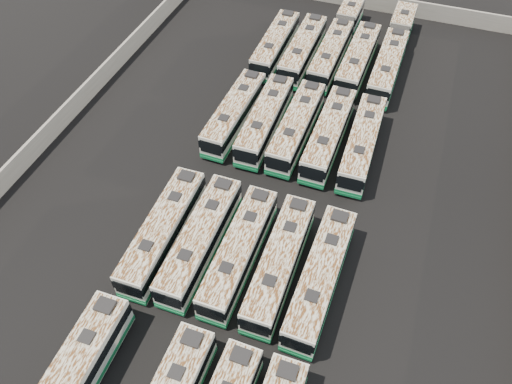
% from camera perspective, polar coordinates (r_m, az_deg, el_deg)
% --- Properties ---
extents(ground, '(140.00, 140.00, 0.00)m').
position_cam_1_polar(ground, '(45.72, 0.64, -0.14)').
color(ground, black).
rests_on(ground, ground).
extents(perimeter_wall, '(45.20, 73.20, 2.20)m').
position_cam_1_polar(perimeter_wall, '(44.90, 0.66, 0.79)').
color(perimeter_wall, slate).
rests_on(perimeter_wall, ground).
extents(bus_front_far_left, '(2.74, 12.10, 3.40)m').
position_cam_1_polar(bus_front_far_left, '(36.90, -20.41, -19.73)').
color(bus_front_far_left, beige).
rests_on(bus_front_far_left, ground).
extents(bus_midfront_far_left, '(2.79, 12.02, 3.37)m').
position_cam_1_polar(bus_midfront_far_left, '(41.53, -10.53, -4.40)').
color(bus_midfront_far_left, beige).
rests_on(bus_midfront_far_left, ground).
extents(bus_midfront_left, '(2.55, 11.99, 3.38)m').
position_cam_1_polar(bus_midfront_left, '(40.56, -6.37, -5.45)').
color(bus_midfront_left, beige).
rests_on(bus_midfront_left, ground).
extents(bus_midfront_center, '(2.49, 11.77, 3.32)m').
position_cam_1_polar(bus_midfront_center, '(39.72, -1.95, -6.82)').
color(bus_midfront_center, beige).
rests_on(bus_midfront_center, ground).
extents(bus_midfront_right, '(2.60, 11.87, 3.34)m').
position_cam_1_polar(bus_midfront_right, '(39.12, 2.70, -8.10)').
color(bus_midfront_right, beige).
rests_on(bus_midfront_right, ground).
extents(bus_midfront_far_right, '(2.80, 12.07, 3.39)m').
position_cam_1_polar(bus_midfront_far_right, '(38.69, 7.37, -9.62)').
color(bus_midfront_far_right, beige).
rests_on(bus_midfront_far_right, ground).
extents(bus_midback_far_left, '(2.72, 11.72, 3.29)m').
position_cam_1_polar(bus_midback_far_left, '(51.29, -2.49, 8.98)').
color(bus_midback_far_left, beige).
rests_on(bus_midback_far_left, ground).
extents(bus_midback_left, '(2.72, 11.91, 3.34)m').
position_cam_1_polar(bus_midback_left, '(50.42, 1.03, 8.25)').
color(bus_midback_left, beige).
rests_on(bus_midback_left, ground).
extents(bus_midback_center, '(2.65, 11.90, 3.34)m').
position_cam_1_polar(bus_midback_center, '(49.80, 4.64, 7.46)').
color(bus_midback_center, beige).
rests_on(bus_midback_center, ground).
extents(bus_midback_right, '(2.66, 12.02, 3.38)m').
position_cam_1_polar(bus_midback_right, '(49.29, 8.29, 6.55)').
color(bus_midback_right, beige).
rests_on(bus_midback_right, ground).
extents(bus_midback_far_right, '(2.74, 11.91, 3.34)m').
position_cam_1_polar(bus_midback_far_right, '(48.96, 12.02, 5.51)').
color(bus_midback_far_right, beige).
rests_on(bus_midback_far_right, ground).
extents(bus_back_far_left, '(2.58, 11.72, 3.30)m').
position_cam_1_polar(bus_back_far_left, '(61.41, 2.22, 16.45)').
color(bus_back_far_left, beige).
rests_on(bus_back_far_left, ground).
extents(bus_back_left, '(2.55, 11.94, 3.36)m').
position_cam_1_polar(bus_back_left, '(60.63, 5.35, 15.84)').
color(bus_back_left, beige).
rests_on(bus_back_left, ground).
extents(bus_back_center, '(2.72, 18.21, 3.30)m').
position_cam_1_polar(bus_back_center, '(62.87, 9.27, 16.69)').
color(bus_back_center, beige).
rests_on(bus_back_center, ground).
extents(bus_back_right, '(2.80, 12.16, 3.41)m').
position_cam_1_polar(bus_back_right, '(59.85, 11.55, 14.60)').
color(bus_back_right, beige).
rests_on(bus_back_right, ground).
extents(bus_back_far_right, '(2.74, 18.76, 3.40)m').
position_cam_1_polar(bus_back_far_right, '(62.16, 15.34, 15.22)').
color(bus_back_far_right, beige).
rests_on(bus_back_far_right, ground).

